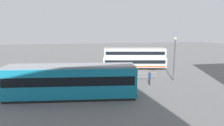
{
  "coord_description": "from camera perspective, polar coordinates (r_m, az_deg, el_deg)",
  "views": [
    {
      "loc": [
        9.6,
        28.49,
        6.73
      ],
      "look_at": [
        3.55,
        3.86,
        2.36
      ],
      "focal_mm": 28.88,
      "sensor_mm": 36.0,
      "label": 1
    }
  ],
  "objects": [
    {
      "name": "ground_plane",
      "position": [
        30.81,
        4.72,
        -2.88
      ],
      "size": [
        160.0,
        160.0,
        0.0
      ],
      "primitive_type": "plane",
      "color": "#616161"
    },
    {
      "name": "double_decker_bus",
      "position": [
        33.51,
        7.09,
        1.52
      ],
      "size": [
        11.66,
        5.11,
        3.84
      ],
      "color": "silver",
      "rests_on": "ground"
    },
    {
      "name": "tram_yellow",
      "position": [
        18.94,
        -12.77,
        -5.58
      ],
      "size": [
        13.39,
        4.82,
        3.46
      ],
      "color": "teal",
      "rests_on": "ground"
    },
    {
      "name": "pedestrian_near_railing",
      "position": [
        22.73,
        -3.31,
        -4.73
      ],
      "size": [
        0.45,
        0.45,
        1.8
      ],
      "color": "#33384C",
      "rests_on": "ground"
    },
    {
      "name": "pedestrian_crossing",
      "position": [
        23.76,
        11.79,
        -4.32
      ],
      "size": [
        0.45,
        0.45,
        1.78
      ],
      "color": "black",
      "rests_on": "ground"
    },
    {
      "name": "pedestrian_railing",
      "position": [
        24.55,
        3.76,
        -4.35
      ],
      "size": [
        9.66,
        0.2,
        1.08
      ],
      "color": "gray",
      "rests_on": "ground"
    },
    {
      "name": "info_sign",
      "position": [
        23.32,
        -5.47,
        -2.96
      ],
      "size": [
        1.15,
        0.32,
        2.31
      ],
      "color": "slate",
      "rests_on": "ground"
    },
    {
      "name": "street_lamp",
      "position": [
        26.32,
        19.17,
        2.32
      ],
      "size": [
        0.36,
        0.36,
        6.01
      ],
      "color": "#4C4C51",
      "rests_on": "ground"
    }
  ]
}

